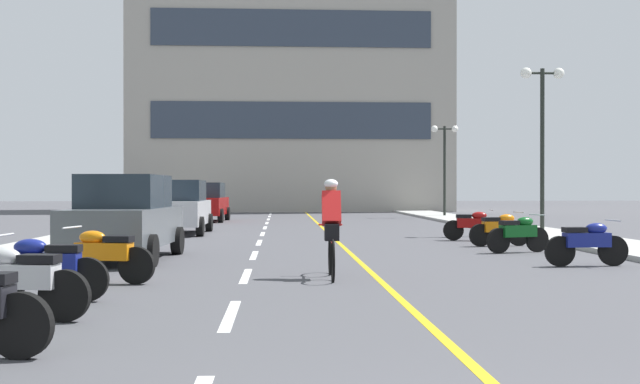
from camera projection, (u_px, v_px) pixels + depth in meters
name	position (u px, v px, depth m)	size (l,w,h in m)	color
ground_plane	(323.00, 236.00, 23.95)	(140.00, 140.00, 0.00)	#47474C
curb_left	(119.00, 229.00, 26.56)	(2.40, 72.00, 0.12)	#A8A8A3
curb_right	(512.00, 228.00, 27.33)	(2.40, 72.00, 0.12)	#A8A8A3
lane_dash_1	(230.00, 315.00, 8.86)	(0.14, 2.20, 0.01)	silver
lane_dash_2	(246.00, 276.00, 12.86)	(0.14, 2.20, 0.01)	silver
lane_dash_3	(254.00, 255.00, 16.85)	(0.14, 2.20, 0.01)	silver
lane_dash_4	(259.00, 243.00, 20.84)	(0.14, 2.20, 0.01)	silver
lane_dash_5	(263.00, 234.00, 24.84)	(0.14, 2.20, 0.01)	silver
lane_dash_6	(265.00, 228.00, 28.83)	(0.14, 2.20, 0.01)	silver
lane_dash_7	(267.00, 223.00, 32.83)	(0.14, 2.20, 0.01)	silver
lane_dash_8	(268.00, 219.00, 36.82)	(0.14, 2.20, 0.01)	silver
lane_dash_9	(270.00, 216.00, 40.81)	(0.14, 2.20, 0.01)	silver
lane_dash_10	(270.00, 214.00, 44.81)	(0.14, 2.20, 0.01)	silver
lane_dash_11	(271.00, 212.00, 48.80)	(0.14, 2.20, 0.01)	silver
centre_line_yellow	(325.00, 230.00, 26.96)	(0.12, 66.00, 0.01)	gold
office_building	(291.00, 70.00, 52.30)	(21.65, 9.05, 19.96)	#9E998E
street_lamp_mid	(542.00, 113.00, 24.28)	(1.46, 0.36, 5.40)	black
street_lamp_far	(445.00, 149.00, 39.22)	(1.46, 0.36, 4.78)	black
parked_car_near	(125.00, 217.00, 15.72)	(2.08, 4.28, 1.82)	black
parked_car_mid	(180.00, 207.00, 24.92)	(1.94, 4.21, 1.82)	black
parked_car_far	(206.00, 202.00, 34.56)	(2.05, 4.26, 1.82)	black
motorcycle_1	(18.00, 280.00, 8.45)	(1.70, 0.60, 0.92)	black
motorcycle_2	(44.00, 267.00, 9.89)	(1.70, 0.60, 0.92)	black
motorcycle_3	(103.00, 254.00, 11.82)	(1.68, 0.65, 0.92)	black
motorcycle_4	(587.00, 242.00, 14.47)	(1.70, 0.60, 0.92)	black
motorcycle_5	(518.00, 233.00, 17.54)	(1.65, 0.76, 0.92)	black
motorcycle_6	(500.00, 228.00, 19.55)	(1.69, 0.60, 0.92)	black
motorcycle_7	(473.00, 225.00, 21.67)	(1.70, 0.60, 0.92)	black
cyclist_rider	(331.00, 226.00, 12.56)	(0.42, 1.77, 1.71)	black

